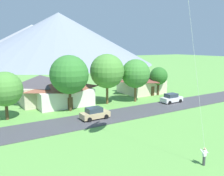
# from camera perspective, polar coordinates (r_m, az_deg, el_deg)

# --- Properties ---
(road_strip) EXTENTS (160.00, 6.20, 0.08)m
(road_strip) POSITION_cam_1_polar(r_m,az_deg,el_deg) (34.14, -6.75, -7.83)
(road_strip) COLOR #424247
(road_strip) RESTS_ON ground
(mountain_west_ridge) EXTENTS (105.18, 105.18, 28.62)m
(mountain_west_ridge) POSITION_cam_1_polar(r_m,az_deg,el_deg) (141.49, -12.50, 11.47)
(mountain_west_ridge) COLOR gray
(mountain_west_ridge) RESTS_ON ground
(mountain_far_west_ridge) EXTENTS (90.53, 90.53, 23.51)m
(mountain_far_west_ridge) POSITION_cam_1_polar(r_m,az_deg,el_deg) (164.13, -18.38, 10.10)
(mountain_far_west_ridge) COLOR #8E939E
(mountain_far_west_ridge) RESTS_ON ground
(house_leftmost) EXTENTS (7.84, 7.51, 5.29)m
(house_leftmost) POSITION_cam_1_polar(r_m,az_deg,el_deg) (45.28, -16.65, -0.19)
(house_leftmost) COLOR beige
(house_leftmost) RESTS_ON ground
(house_right_center) EXTENTS (8.93, 8.32, 4.52)m
(house_right_center) POSITION_cam_1_polar(r_m,az_deg,el_deg) (53.84, 7.04, 1.34)
(house_right_center) COLOR beige
(house_right_center) RESTS_ON ground
(house_rightmost) EXTENTS (10.21, 6.66, 4.54)m
(house_rightmost) POSITION_cam_1_polar(r_m,az_deg,el_deg) (43.03, -11.51, -1.01)
(house_rightmost) COLOR silver
(house_rightmost) RESTS_ON ground
(tree_near_left) EXTENTS (5.38, 5.38, 8.04)m
(tree_near_left) POSITION_cam_1_polar(r_m,az_deg,el_deg) (44.80, 5.66, 3.44)
(tree_near_left) COLOR brown
(tree_near_left) RESTS_ON ground
(tree_left_of_center) EXTENTS (3.74, 3.74, 6.03)m
(tree_left_of_center) POSITION_cam_1_polar(r_m,az_deg,el_deg) (51.47, 11.08, 2.83)
(tree_left_of_center) COLOR #4C3823
(tree_left_of_center) RESTS_ON ground
(tree_center) EXTENTS (6.16, 6.16, 9.08)m
(tree_center) POSITION_cam_1_polar(r_m,az_deg,el_deg) (42.74, -1.17, 4.04)
(tree_center) COLOR brown
(tree_center) RESTS_ON ground
(tree_right_of_center) EXTENTS (6.23, 6.23, 9.07)m
(tree_right_of_center) POSITION_cam_1_polar(r_m,az_deg,el_deg) (38.57, -10.17, 3.16)
(tree_right_of_center) COLOR #4C3823
(tree_right_of_center) RESTS_ON ground
(tree_far_right) EXTENTS (4.92, 4.92, 6.95)m
(tree_far_right) POSITION_cam_1_polar(r_m,az_deg,el_deg) (36.78, -24.20, -0.22)
(tree_far_right) COLOR #4C3823
(tree_far_right) RESTS_ON ground
(parked_car_white_west_end) EXTENTS (4.20, 2.09, 1.68)m
(parked_car_white_west_end) POSITION_cam_1_polar(r_m,az_deg,el_deg) (45.60, 14.01, -2.39)
(parked_car_white_west_end) COLOR white
(parked_car_white_west_end) RESTS_ON road_strip
(parked_car_tan_mid_east) EXTENTS (4.24, 2.15, 1.68)m
(parked_car_tan_mid_east) POSITION_cam_1_polar(r_m,az_deg,el_deg) (34.63, -4.15, -6.08)
(parked_car_tan_mid_east) COLOR tan
(parked_car_tan_mid_east) RESTS_ON road_strip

